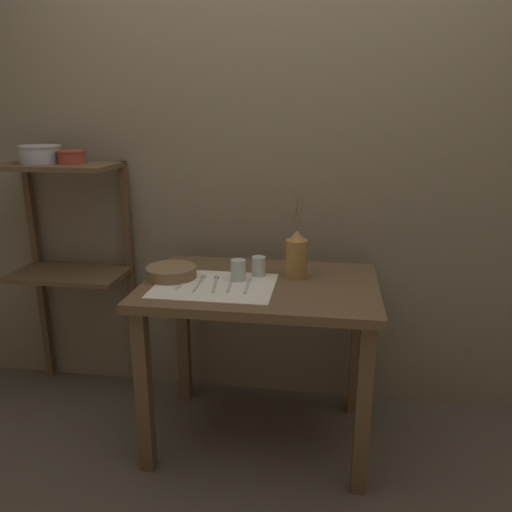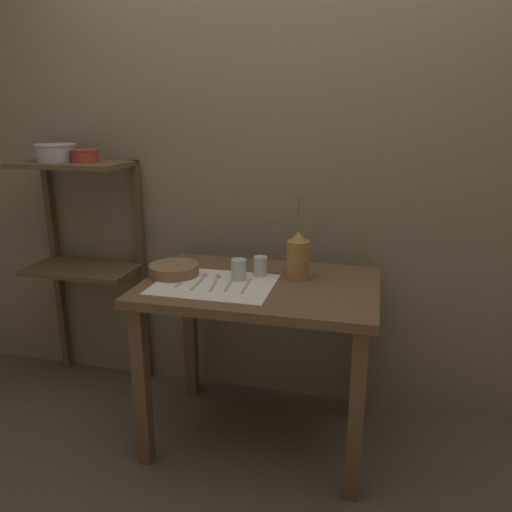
# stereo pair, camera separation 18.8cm
# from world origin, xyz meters

# --- Properties ---
(ground_plane) EXTENTS (12.00, 12.00, 0.00)m
(ground_plane) POSITION_xyz_m (0.00, 0.00, 0.00)
(ground_plane) COLOR brown
(stone_wall_back) EXTENTS (7.00, 0.06, 2.40)m
(stone_wall_back) POSITION_xyz_m (0.00, 0.46, 1.20)
(stone_wall_back) COLOR #7A6B56
(stone_wall_back) RESTS_ON ground_plane
(wooden_table) EXTENTS (1.03, 0.70, 0.79)m
(wooden_table) POSITION_xyz_m (0.00, 0.00, 0.66)
(wooden_table) COLOR brown
(wooden_table) RESTS_ON ground_plane
(wooden_shelf_unit) EXTENTS (0.58, 0.33, 1.27)m
(wooden_shelf_unit) POSITION_xyz_m (-1.04, 0.28, 0.89)
(wooden_shelf_unit) COLOR brown
(wooden_shelf_unit) RESTS_ON ground_plane
(linen_cloth) EXTENTS (0.51, 0.39, 0.00)m
(linen_cloth) POSITION_xyz_m (-0.19, -0.07, 0.79)
(linen_cloth) COLOR beige
(linen_cloth) RESTS_ON wooden_table
(pitcher_with_flowers) EXTENTS (0.10, 0.10, 0.41)m
(pitcher_with_flowers) POSITION_xyz_m (0.15, 0.09, 0.89)
(pitcher_with_flowers) COLOR olive
(pitcher_with_flowers) RESTS_ON wooden_table
(wooden_bowl) EXTENTS (0.23, 0.23, 0.05)m
(wooden_bowl) POSITION_xyz_m (-0.41, -0.00, 0.82)
(wooden_bowl) COLOR brown
(wooden_bowl) RESTS_ON wooden_table
(glass_tumbler_near) EXTENTS (0.07, 0.07, 0.09)m
(glass_tumbler_near) POSITION_xyz_m (-0.10, 0.01, 0.84)
(glass_tumbler_near) COLOR #B7C1BC
(glass_tumbler_near) RESTS_ON wooden_table
(glass_tumbler_far) EXTENTS (0.06, 0.06, 0.09)m
(glass_tumbler_far) POSITION_xyz_m (-0.02, 0.09, 0.84)
(glass_tumbler_far) COLOR #B7C1BC
(glass_tumbler_far) RESTS_ON wooden_table
(knife_center) EXTENTS (0.03, 0.19, 0.00)m
(knife_center) POSITION_xyz_m (-0.33, -0.06, 0.80)
(knife_center) COLOR #A8A8AD
(knife_center) RESTS_ON wooden_table
(spoon_outer) EXTENTS (0.02, 0.20, 0.02)m
(spoon_outer) POSITION_xyz_m (-0.26, -0.02, 0.80)
(spoon_outer) COLOR #A8A8AD
(spoon_outer) RESTS_ON wooden_table
(spoon_inner) EXTENTS (0.04, 0.20, 0.02)m
(spoon_inner) POSITION_xyz_m (-0.19, -0.02, 0.80)
(spoon_inner) COLOR #A8A8AD
(spoon_inner) RESTS_ON wooden_table
(fork_outer) EXTENTS (0.03, 0.19, 0.00)m
(fork_outer) POSITION_xyz_m (-0.12, -0.06, 0.80)
(fork_outer) COLOR #A8A8AD
(fork_outer) RESTS_ON wooden_table
(fork_inner) EXTENTS (0.02, 0.19, 0.00)m
(fork_inner) POSITION_xyz_m (-0.05, -0.07, 0.80)
(fork_inner) COLOR #A8A8AD
(fork_inner) RESTS_ON wooden_table
(metal_pot_large) EXTENTS (0.20, 0.20, 0.09)m
(metal_pot_large) POSITION_xyz_m (-1.13, 0.25, 1.32)
(metal_pot_large) COLOR #A8A8AD
(metal_pot_large) RESTS_ON wooden_shelf_unit
(metal_pot_small) EXTENTS (0.14, 0.14, 0.06)m
(metal_pot_small) POSITION_xyz_m (-0.96, 0.25, 1.30)
(metal_pot_small) COLOR #9E3828
(metal_pot_small) RESTS_ON wooden_shelf_unit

